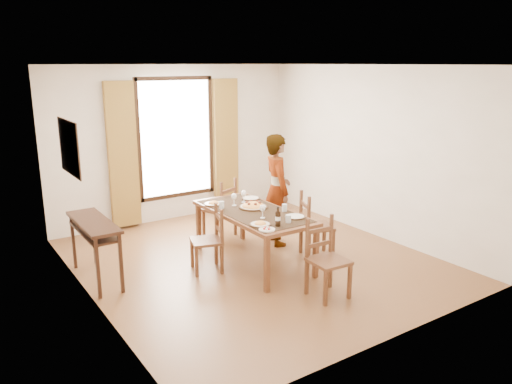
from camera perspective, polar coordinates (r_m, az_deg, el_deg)
ground at (r=7.15m, az=-0.26°, el=-7.84°), size 5.00×5.00×0.00m
room_shell at (r=6.82m, az=-0.91°, el=4.57°), size 4.60×5.10×2.74m
console_table at (r=6.64m, az=-18.05°, el=-4.09°), size 0.38×1.20×0.80m
dining_table at (r=6.87m, az=-0.34°, el=-2.66°), size 0.89×1.90×0.76m
chair_west at (r=6.72m, az=-5.42°, el=-5.63°), size 0.49×0.49×0.89m
chair_north at (r=7.99m, az=-4.02°, el=-2.06°), size 0.55×0.55×0.96m
chair_south at (r=6.04m, az=8.09°, el=-7.79°), size 0.44×0.44×0.95m
chair_east at (r=7.20m, az=6.74°, el=-4.03°), size 0.55×0.55×0.95m
man at (r=7.58m, az=2.42°, el=0.25°), size 0.86×0.77×1.70m
plate_sw at (r=6.24m, az=0.48°, el=-3.58°), size 0.27×0.27×0.05m
plate_se at (r=6.57m, az=4.48°, el=-2.69°), size 0.27×0.27×0.05m
plate_nw at (r=7.16m, az=-4.87°, el=-1.23°), size 0.27×0.27×0.05m
plate_ne at (r=7.43m, az=-0.62°, el=-0.59°), size 0.27×0.27×0.05m
pasta_platter at (r=6.97m, az=-0.33°, el=-1.43°), size 0.40×0.40×0.10m
caprese_plate at (r=6.06m, az=1.26°, el=-4.20°), size 0.20×0.20×0.04m
wine_glass_a at (r=6.50m, az=0.76°, el=-2.22°), size 0.08×0.08×0.18m
wine_glass_b at (r=7.22m, az=-1.40°, el=-0.50°), size 0.08×0.08×0.18m
wine_glass_c at (r=7.07m, az=-2.53°, el=-0.85°), size 0.08×0.08×0.18m
tumbler_a at (r=6.82m, az=3.29°, el=-1.80°), size 0.07×0.07×0.10m
tumbler_b at (r=6.96m, az=-3.95°, el=-1.48°), size 0.07×0.07×0.10m
tumbler_c at (r=6.35m, az=3.72°, el=-3.06°), size 0.07×0.07×0.10m
wine_bottle at (r=6.19m, az=2.53°, el=-2.81°), size 0.07×0.07×0.25m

